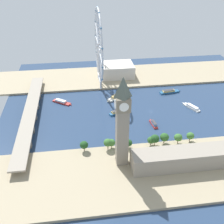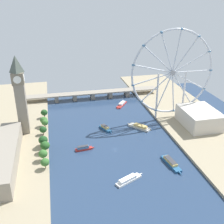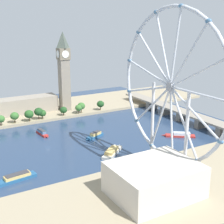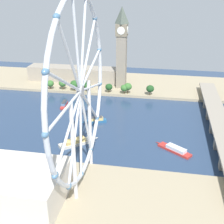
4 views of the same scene
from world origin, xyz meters
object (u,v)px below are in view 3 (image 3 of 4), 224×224
(tour_boat_0, at_px, (15,178))
(tour_boat_2, at_px, (112,152))
(tour_boat_1, at_px, (42,133))
(tour_boat_3, at_px, (180,135))
(parliament_block, at_px, (8,107))
(clock_tower, at_px, (64,70))
(ferris_wheel, at_px, (170,88))
(riverside_hall, at_px, (154,180))
(tour_boat_5, at_px, (95,135))
(river_bridge, at_px, (183,114))

(tour_boat_0, distance_m, tour_boat_2, 85.23)
(tour_boat_1, relative_size, tour_boat_3, 0.76)
(tour_boat_2, bearing_deg, parliament_block, 69.27)
(clock_tower, relative_size, parliament_block, 0.82)
(tour_boat_1, distance_m, tour_boat_2, 85.10)
(ferris_wheel, relative_size, tour_boat_0, 3.31)
(tour_boat_0, xyz_separation_m, tour_boat_2, (-6.83, 84.95, -0.02))
(ferris_wheel, distance_m, riverside_hall, 66.99)
(riverside_hall, relative_size, tour_boat_5, 2.31)
(clock_tower, height_order, river_bridge, clock_tower)
(clock_tower, relative_size, ferris_wheel, 0.80)
(parliament_block, bearing_deg, ferris_wheel, 18.86)
(riverside_hall, xyz_separation_m, tour_boat_5, (-119.78, 19.05, -11.27))
(parliament_block, height_order, ferris_wheel, ferris_wheel)
(tour_boat_3, bearing_deg, parliament_block, -13.76)
(tour_boat_2, height_order, tour_boat_5, tour_boat_5)
(tour_boat_0, distance_m, tour_boat_5, 103.51)
(parliament_block, relative_size, tour_boat_2, 3.80)
(ferris_wheel, bearing_deg, tour_boat_2, -158.44)
(clock_tower, height_order, tour_boat_0, clock_tower)
(parliament_block, xyz_separation_m, tour_boat_3, (153.25, 130.40, -10.50))
(ferris_wheel, xyz_separation_m, tour_boat_3, (-51.74, 60.36, -63.23))
(river_bridge, bearing_deg, ferris_wheel, -47.39)
(clock_tower, distance_m, tour_boat_3, 161.84)
(river_bridge, relative_size, tour_boat_0, 6.05)
(ferris_wheel, bearing_deg, tour_boat_0, -111.94)
(tour_boat_2, relative_size, tour_boat_3, 1.03)
(tour_boat_1, bearing_deg, tour_boat_5, 45.89)
(river_bridge, xyz_separation_m, tour_boat_1, (-34.30, -155.32, -6.13))
(clock_tower, bearing_deg, riverside_hall, -7.56)
(tour_boat_1, bearing_deg, riverside_hall, 2.60)
(parliament_block, xyz_separation_m, river_bridge, (113.77, 169.19, -4.02))
(tour_boat_0, bearing_deg, tour_boat_1, -127.30)
(ferris_wheel, distance_m, tour_boat_5, 112.55)
(tour_boat_1, bearing_deg, tour_boat_0, -35.99)
(tour_boat_3, distance_m, tour_boat_5, 84.59)
(ferris_wheel, bearing_deg, tour_boat_1, -155.89)
(riverside_hall, bearing_deg, tour_boat_5, 170.96)
(clock_tower, xyz_separation_m, tour_boat_5, (98.95, -9.98, -50.43))
(clock_tower, bearing_deg, ferris_wheel, 1.15)
(tour_boat_5, bearing_deg, ferris_wheel, 75.24)
(parliament_block, distance_m, riverside_hall, 235.34)
(tour_boat_0, relative_size, tour_boat_2, 1.17)
(riverside_hall, height_order, tour_boat_2, riverside_hall)
(tour_boat_0, height_order, tour_boat_5, tour_boat_5)
(tour_boat_0, bearing_deg, river_bridge, -173.77)
(parliament_block, bearing_deg, tour_boat_1, 9.90)
(ferris_wheel, xyz_separation_m, tour_boat_2, (-48.81, -19.29, -62.96))
(parliament_block, distance_m, tour_boat_1, 81.31)
(river_bridge, distance_m, tour_boat_5, 113.14)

